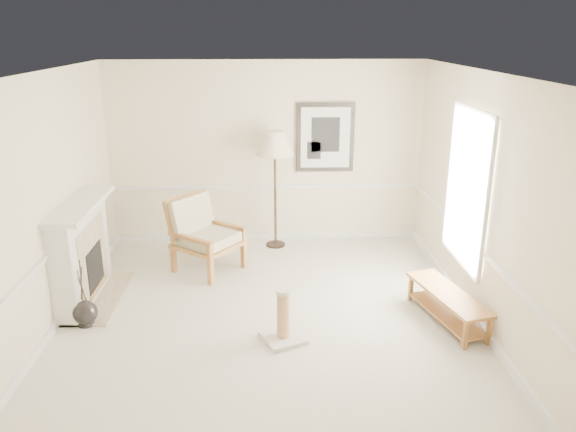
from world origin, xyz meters
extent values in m
plane|color=silver|center=(0.00, 0.00, 0.00)|extent=(5.50, 5.50, 0.00)
cube|color=beige|center=(0.00, 2.75, 1.45)|extent=(5.00, 0.04, 2.90)
cube|color=beige|center=(0.00, -2.75, 1.45)|extent=(5.00, 0.04, 2.90)
cube|color=beige|center=(-2.50, 0.00, 1.45)|extent=(0.04, 5.50, 2.90)
cube|color=beige|center=(2.50, 0.00, 1.45)|extent=(0.04, 5.50, 2.90)
cube|color=white|center=(0.00, 0.00, 2.90)|extent=(5.00, 5.50, 0.04)
cube|color=white|center=(0.00, 2.73, 0.05)|extent=(4.95, 0.04, 0.10)
cube|color=white|center=(0.00, 2.73, 0.90)|extent=(4.95, 0.04, 0.05)
cube|color=white|center=(2.46, 0.40, 1.50)|extent=(0.03, 1.20, 1.80)
cube|color=white|center=(2.45, 0.40, 1.50)|extent=(0.05, 1.34, 1.94)
cube|color=black|center=(0.95, 2.72, 1.70)|extent=(0.92, 0.04, 1.10)
cube|color=white|center=(0.95, 2.69, 1.70)|extent=(0.78, 0.01, 0.96)
cube|color=black|center=(0.95, 2.69, 1.75)|extent=(0.45, 0.01, 0.55)
cube|color=white|center=(-2.36, 0.60, 0.62)|extent=(0.28, 1.50, 1.25)
cube|color=white|center=(-2.31, 0.60, 1.28)|extent=(0.46, 1.64, 0.06)
cube|color=#C6B28E|center=(-2.21, 0.60, 0.55)|extent=(0.02, 1.05, 0.95)
cube|color=black|center=(-2.20, 0.60, 0.42)|extent=(0.02, 0.62, 0.58)
cube|color=#BB823E|center=(-2.20, 0.60, 0.16)|extent=(0.01, 0.66, 0.05)
cube|color=#C6B28E|center=(-2.20, 0.60, 0.01)|extent=(0.60, 1.50, 0.03)
sphere|color=black|center=(-2.15, -0.10, 0.17)|extent=(0.29, 0.29, 0.29)
cylinder|color=black|center=(-2.15, -0.10, 0.04)|extent=(0.19, 0.19, 0.08)
cylinder|color=black|center=(-2.15, -0.10, 0.54)|extent=(0.09, 0.09, 0.46)
cylinder|color=black|center=(-2.15, -0.10, 0.51)|extent=(0.11, 0.11, 0.37)
cylinder|color=black|center=(-2.15, -0.10, 0.58)|extent=(0.05, 0.05, 0.54)
cube|color=olive|center=(-0.77, 0.96, 0.22)|extent=(0.10, 0.10, 0.44)
cube|color=olive|center=(-1.34, 1.39, 0.22)|extent=(0.10, 0.10, 0.44)
cube|color=olive|center=(-0.34, 1.53, 0.22)|extent=(0.10, 0.10, 0.44)
cube|color=olive|center=(-0.91, 1.96, 0.22)|extent=(0.10, 0.10, 0.44)
cube|color=olive|center=(-0.84, 1.46, 0.40)|extent=(1.13, 1.13, 0.06)
cube|color=olive|center=(-1.13, 1.68, 0.76)|extent=(0.64, 0.75, 0.63)
cube|color=olive|center=(-1.06, 1.18, 0.60)|extent=(0.68, 0.54, 0.06)
cube|color=olive|center=(-0.62, 1.74, 0.60)|extent=(0.68, 0.54, 0.06)
cube|color=white|center=(-0.84, 1.46, 0.51)|extent=(1.03, 1.03, 0.14)
cube|color=white|center=(-1.08, 1.64, 0.78)|extent=(0.63, 0.72, 0.56)
cylinder|color=black|center=(0.14, 2.39, 0.02)|extent=(0.30, 0.30, 0.03)
cylinder|color=black|center=(0.14, 2.39, 0.87)|extent=(0.04, 0.04, 1.68)
cone|color=#F1E8C1|center=(0.14, 2.39, 1.68)|extent=(0.59, 0.59, 0.37)
cube|color=olive|center=(2.15, -0.17, 0.36)|extent=(0.72, 1.39, 0.04)
cube|color=olive|center=(2.15, -0.17, 0.09)|extent=(0.64, 1.28, 0.03)
cube|color=olive|center=(2.15, -0.80, 0.17)|extent=(0.06, 0.06, 0.34)
cube|color=olive|center=(2.45, -0.72, 0.17)|extent=(0.06, 0.06, 0.34)
cube|color=olive|center=(1.85, 0.38, 0.17)|extent=(0.06, 0.06, 0.34)
cube|color=olive|center=(2.14, 0.45, 0.17)|extent=(0.06, 0.06, 0.34)
cube|color=beige|center=(0.18, -0.53, 0.03)|extent=(0.58, 0.58, 0.05)
cylinder|color=tan|center=(0.18, -0.53, 0.32)|extent=(0.14, 0.14, 0.53)
cylinder|color=beige|center=(0.18, -0.53, 0.60)|extent=(0.16, 0.16, 0.04)
camera|label=1|loc=(0.01, -6.10, 3.34)|focal=35.00mm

